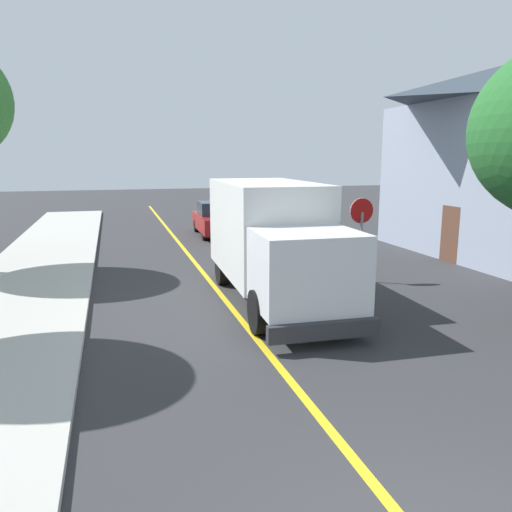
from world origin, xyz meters
The scene contains 5 objects.
centre_line_yellow centered at (0.00, 10.00, 0.00)m, with size 0.16×56.00×0.01m, color gold.
box_truck centered at (1.28, 9.86, 1.77)m, with size 2.66×7.26×3.20m.
parked_car_near centered at (2.56, 15.80, 0.79)m, with size 1.95×4.46×1.67m.
parked_car_mid centered at (2.10, 21.67, 0.79)m, with size 1.92×4.45×1.67m.
stop_sign centered at (4.55, 11.00, 1.86)m, with size 0.80×0.10×2.65m.
Camera 1 is at (-2.86, -2.86, 3.88)m, focal length 35.01 mm.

